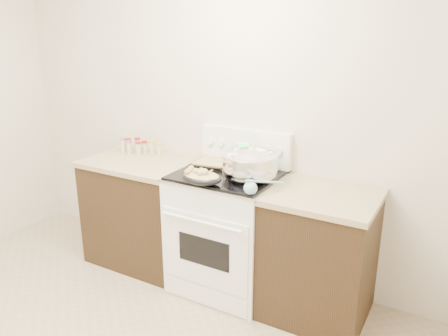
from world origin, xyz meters
The scene contains 10 objects.
room_shell centered at (0.00, 0.00, 1.70)m, with size 4.10×3.60×2.75m.
counter_left centered at (-0.48, 1.43, 0.46)m, with size 0.93×0.67×0.92m.
counter_right centered at (1.08, 1.43, 0.46)m, with size 0.73×0.67×0.92m.
kitchen_range centered at (0.35, 1.42, 0.49)m, with size 0.78×0.73×1.22m.
mixing_bowl centered at (0.54, 1.40, 1.04)m, with size 0.46×0.46×0.24m.
roasting_pan centered at (0.30, 1.14, 0.99)m, with size 0.30×0.21×0.12m.
baking_sheet centered at (0.22, 1.58, 0.96)m, with size 0.48×0.37×0.06m.
wooden_spoon centered at (0.23, 1.21, 0.95)m, with size 0.04×0.26×0.04m.
blue_ladle centered at (0.69, 1.15, 0.98)m, with size 0.19×0.26×0.11m.
spice_jars centered at (-0.65, 1.60, 0.98)m, with size 0.38×0.15×0.13m.
Camera 1 is at (1.85, -1.26, 1.97)m, focal length 35.00 mm.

